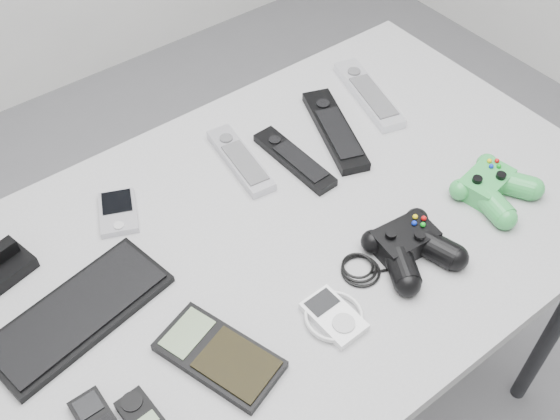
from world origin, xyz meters
TOP-DOWN VIEW (x-y plane):
  - floor at (0.00, 0.00)m, footprint 3.50×3.50m
  - desk at (-0.04, 0.04)m, footprint 1.19×0.76m
  - pda_keyboard at (-0.44, 0.10)m, footprint 0.31×0.18m
  - dock_bracket at (-0.50, 0.26)m, footprint 0.11×0.10m
  - pda at (-0.28, 0.25)m, footprint 0.10×0.12m
  - remote_silver_a at (-0.03, 0.23)m, footprint 0.07×0.20m
  - remote_black_a at (0.05, 0.17)m, footprint 0.05×0.20m
  - remote_black_b at (0.17, 0.19)m, footprint 0.14×0.25m
  - remote_silver_b at (0.30, 0.23)m, footprint 0.11×0.24m
  - calculator at (-0.30, -0.10)m, footprint 0.15×0.21m
  - mp3_player at (-0.12, -0.15)m, footprint 0.10×0.10m
  - controller_black at (0.07, -0.13)m, footprint 0.27×0.18m
  - controller_green at (0.29, -0.12)m, footprint 0.16×0.17m

SIDE VIEW (x-z plane):
  - floor at x=0.00m, z-range 0.00..0.00m
  - desk at x=-0.04m, z-range 0.33..1.12m
  - pda at x=-0.28m, z-range 0.79..0.81m
  - pda_keyboard at x=-0.44m, z-range 0.79..0.81m
  - mp3_player at x=-0.12m, z-range 0.79..0.81m
  - calculator at x=-0.30m, z-range 0.79..0.81m
  - remote_black_a at x=0.05m, z-range 0.79..0.81m
  - remote_silver_a at x=-0.03m, z-range 0.79..0.82m
  - remote_black_b at x=0.17m, z-range 0.79..0.82m
  - remote_silver_b at x=0.30m, z-range 0.79..0.82m
  - controller_green at x=0.29m, z-range 0.79..0.84m
  - dock_bracket at x=-0.50m, z-range 0.79..0.84m
  - controller_black at x=0.07m, z-range 0.79..0.84m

